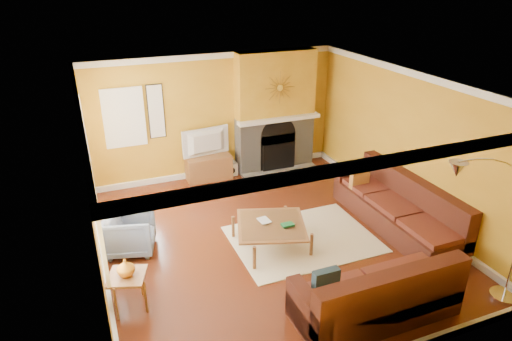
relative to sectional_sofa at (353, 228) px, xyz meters
name	(u,v)px	position (x,y,z in m)	size (l,w,h in m)	color
floor	(268,239)	(-1.11, 0.87, -0.46)	(5.50, 6.00, 0.02)	maroon
ceiling	(270,84)	(-1.11, 0.87, 2.26)	(5.50, 6.00, 0.02)	white
wall_back	(214,116)	(-1.11, 3.88, 0.90)	(5.50, 0.02, 2.70)	gold
wall_front	(383,274)	(-1.11, -2.14, 0.90)	(5.50, 0.02, 2.70)	gold
wall_left	(90,197)	(-3.87, 0.87, 0.90)	(0.02, 6.00, 2.70)	gold
wall_right	(408,145)	(1.65, 0.87, 0.90)	(0.02, 6.00, 2.70)	gold
baseboard	(269,236)	(-1.11, 0.87, -0.39)	(5.50, 6.00, 0.12)	white
crown_molding	(270,89)	(-1.11, 0.87, 2.19)	(5.50, 6.00, 0.12)	white
window_left_near	(86,154)	(-3.83, 2.17, 1.05)	(0.06, 1.22, 1.72)	white
window_left_far	(94,206)	(-3.83, 0.27, 1.05)	(0.06, 1.22, 1.72)	white
window_back	(124,118)	(-3.01, 3.83, 1.10)	(0.82, 0.06, 1.22)	white
wall_art	(156,112)	(-2.36, 3.84, 1.15)	(0.34, 0.04, 1.14)	white
fireplace	(275,112)	(0.24, 3.67, 0.90)	(1.80, 0.40, 2.70)	gray
mantel	(279,119)	(0.24, 3.43, 0.80)	(1.92, 0.22, 0.08)	white
hearth	(284,175)	(0.24, 3.12, -0.42)	(1.80, 0.70, 0.06)	gray
sunburst	(280,88)	(0.24, 3.44, 1.50)	(0.70, 0.04, 0.70)	olive
rug	(303,239)	(-0.56, 0.63, -0.44)	(2.40, 1.80, 0.02)	beige
sectional_sofa	(353,228)	(0.00, 0.00, 0.00)	(3.28, 3.66, 0.90)	#4C2118
coffee_table	(271,235)	(-1.16, 0.65, -0.23)	(1.10, 1.10, 0.44)	white
media_console	(209,168)	(-1.36, 3.62, -0.18)	(0.98, 0.44, 0.54)	#8F5E34
tv	(208,143)	(-1.36, 3.62, 0.40)	(1.07, 0.14, 0.62)	black
subwoofer	(230,168)	(-0.86, 3.68, -0.30)	(0.30, 0.30, 0.30)	white
armchair	(130,232)	(-3.35, 1.41, -0.10)	(0.75, 0.77, 0.70)	slate
side_table	(129,291)	(-3.56, 0.00, -0.19)	(0.48, 0.48, 0.53)	#8F5E34
vase	(126,267)	(-3.56, 0.00, 0.21)	(0.24, 0.24, 0.25)	orange
book	(259,222)	(-1.33, 0.76, 0.00)	(0.18, 0.24, 0.02)	white
arc_lamp	(487,238)	(0.76, -1.80, 0.71)	(1.45, 0.36, 2.31)	silver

